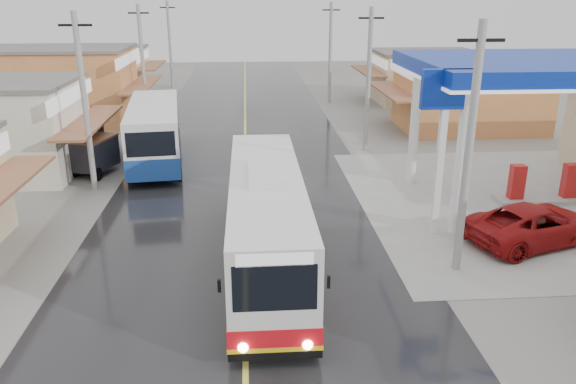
% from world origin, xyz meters
% --- Properties ---
extents(ground, '(120.00, 120.00, 0.00)m').
position_xyz_m(ground, '(0.00, 0.00, 0.00)').
color(ground, slate).
rests_on(ground, ground).
extents(road, '(12.00, 90.00, 0.02)m').
position_xyz_m(road, '(0.00, 15.00, 0.01)').
color(road, black).
rests_on(road, ground).
extents(centre_line, '(0.15, 90.00, 0.01)m').
position_xyz_m(centre_line, '(0.00, 15.00, 0.02)').
color(centre_line, '#D8CC4C').
rests_on(centre_line, road).
extents(shopfronts_left, '(11.00, 44.00, 5.20)m').
position_xyz_m(shopfronts_left, '(-13.00, 18.00, 0.00)').
color(shopfronts_left, '#C3B285').
rests_on(shopfronts_left, ground).
extents(shopfronts_right, '(11.00, 44.00, 4.80)m').
position_xyz_m(shopfronts_right, '(15.00, 12.00, 0.00)').
color(shopfronts_right, beige).
rests_on(shopfronts_right, ground).
extents(utility_poles_left, '(1.60, 50.00, 8.00)m').
position_xyz_m(utility_poles_left, '(-7.00, 16.00, 0.00)').
color(utility_poles_left, gray).
rests_on(utility_poles_left, ground).
extents(utility_poles_right, '(1.60, 36.00, 8.00)m').
position_xyz_m(utility_poles_right, '(7.00, 15.00, 0.00)').
color(utility_poles_right, gray).
rests_on(utility_poles_right, ground).
extents(coach_bus, '(2.66, 11.14, 3.47)m').
position_xyz_m(coach_bus, '(0.73, 0.68, 1.68)').
color(coach_bus, silver).
rests_on(coach_bus, road).
extents(second_bus, '(3.64, 9.67, 3.13)m').
position_xyz_m(second_bus, '(-4.78, 13.39, 1.69)').
color(second_bus, silver).
rests_on(second_bus, road).
extents(jeepney, '(5.73, 3.97, 1.46)m').
position_xyz_m(jeepney, '(10.55, 1.86, 0.73)').
color(jeepney, maroon).
rests_on(jeepney, ground).
extents(cyclist, '(0.66, 1.75, 1.87)m').
position_xyz_m(cyclist, '(-3.74, 11.61, 0.61)').
color(cyclist, black).
rests_on(cyclist, ground).
extents(tricycle_near, '(2.27, 2.85, 1.90)m').
position_xyz_m(tricycle_near, '(-7.54, 11.51, 1.09)').
color(tricycle_near, '#26262D').
rests_on(tricycle_near, ground).
extents(tricycle_far, '(1.89, 2.18, 1.56)m').
position_xyz_m(tricycle_far, '(-8.90, 16.45, 0.89)').
color(tricycle_far, '#26262D').
rests_on(tricycle_far, ground).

